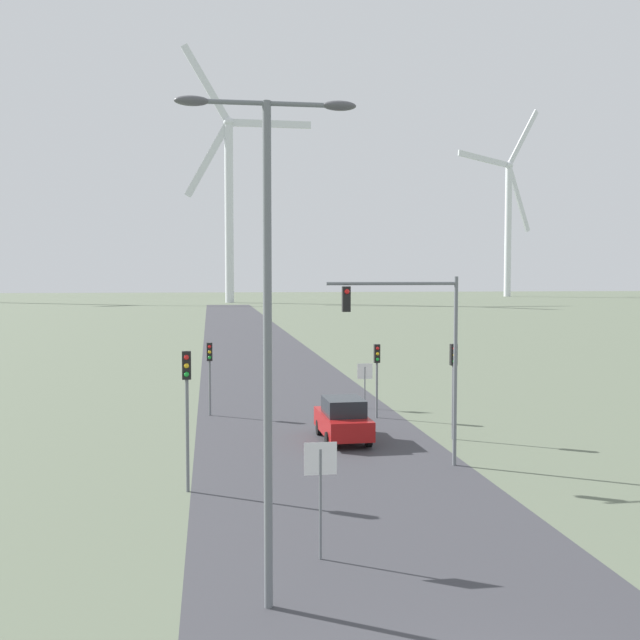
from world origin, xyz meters
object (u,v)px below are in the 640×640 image
object	(u,v)px
traffic_light_post_mid_left	(210,362)
wind_turbine_left	(229,191)
streetlamp	(267,294)
traffic_light_post_near_left	(187,390)
stop_sign_far	(365,377)
traffic_light_post_mid_right	(377,364)
stop_sign_near	(320,478)
traffic_light_post_near_right	(454,370)
traffic_light_mast_overhead	(414,333)
car_approaching	(343,419)
wind_turbine_center	(508,213)

from	to	relation	value
traffic_light_post_mid_left	wind_turbine_left	world-z (taller)	wind_turbine_left
streetlamp	traffic_light_post_near_left	distance (m)	9.54
stop_sign_far	traffic_light_post_mid_right	xyz separation A→B (m)	(0.04, -2.64, 1.00)
stop_sign_near	traffic_light_post_near_right	size ratio (longest dim) A/B	0.72
traffic_light_post_mid_left	wind_turbine_left	size ratio (longest dim) A/B	0.06
stop_sign_near	stop_sign_far	size ratio (longest dim) A/B	1.23
stop_sign_far	traffic_light_post_near_left	distance (m)	16.57
stop_sign_near	traffic_light_post_near_left	distance (m)	7.26
traffic_light_post_mid_left	traffic_light_mast_overhead	distance (m)	13.53
stop_sign_far	car_approaching	xyz separation A→B (m)	(-2.48, -7.38, -0.74)
traffic_light_post_near_right	car_approaching	world-z (taller)	traffic_light_post_near_right
traffic_light_post_mid_left	wind_turbine_center	world-z (taller)	wind_turbine_center
traffic_light_post_near_left	traffic_light_post_near_right	distance (m)	12.56
stop_sign_far	traffic_light_post_mid_left	bearing A→B (deg)	-174.09
traffic_light_mast_overhead	wind_turbine_center	world-z (taller)	wind_turbine_center
traffic_light_post_mid_right	wind_turbine_left	bearing A→B (deg)	91.05
stop_sign_far	wind_turbine_left	distance (m)	157.27
traffic_light_post_mid_left	traffic_light_mast_overhead	world-z (taller)	traffic_light_mast_overhead
streetlamp	traffic_light_post_near_left	xyz separation A→B (m)	(-1.91, 8.76, -3.27)
traffic_light_post_near_left	car_approaching	xyz separation A→B (m)	(6.26, 6.59, -2.40)
wind_turbine_left	stop_sign_far	bearing A→B (deg)	-88.95
streetlamp	traffic_light_post_mid_right	size ratio (longest dim) A/B	2.91
traffic_light_mast_overhead	wind_turbine_left	size ratio (longest dim) A/B	0.11
traffic_light_post_near_right	stop_sign_far	bearing A→B (deg)	105.65
stop_sign_near	wind_turbine_left	bearing A→B (deg)	89.18
traffic_light_post_near_left	traffic_light_mast_overhead	size ratio (longest dim) A/B	0.66
wind_turbine_left	wind_turbine_center	size ratio (longest dim) A/B	1.03
stop_sign_near	stop_sign_far	world-z (taller)	stop_sign_near
streetlamp	traffic_light_post_mid_right	bearing A→B (deg)	71.12
traffic_light_mast_overhead	wind_turbine_center	xyz separation A→B (m)	(90.60, 210.40, 22.58)
traffic_light_post_near_left	car_approaching	size ratio (longest dim) A/B	1.10
streetlamp	traffic_light_post_near_left	size ratio (longest dim) A/B	2.31
wind_turbine_left	car_approaching	bearing A→B (deg)	-89.87
traffic_light_post_mid_right	car_approaching	distance (m)	5.65
traffic_light_post_near_right	wind_turbine_center	bearing A→B (deg)	66.96
streetlamp	traffic_light_post_mid_left	bearing A→B (deg)	93.11
stop_sign_near	traffic_light_post_mid_left	world-z (taller)	traffic_light_post_mid_left
stop_sign_far	wind_turbine_left	size ratio (longest dim) A/B	0.04
streetlamp	stop_sign_near	distance (m)	5.38
traffic_light_post_near_left	car_approaching	bearing A→B (deg)	46.50
stop_sign_far	streetlamp	bearing A→B (deg)	-106.71
streetlamp	stop_sign_near	bearing A→B (deg)	59.27
stop_sign_far	traffic_light_mast_overhead	bearing A→B (deg)	-93.48
traffic_light_post_mid_right	traffic_light_mast_overhead	world-z (taller)	traffic_light_mast_overhead
stop_sign_far	traffic_light_post_mid_right	world-z (taller)	traffic_light_post_mid_right
traffic_light_post_mid_left	car_approaching	size ratio (longest dim) A/B	0.88
wind_turbine_center	stop_sign_near	bearing A→B (deg)	-113.54
stop_sign_far	wind_turbine_center	world-z (taller)	wind_turbine_center
traffic_light_post_mid_right	traffic_light_post_near_left	bearing A→B (deg)	-127.76
traffic_light_post_mid_left	wind_turbine_center	xyz separation A→B (m)	(97.89, 199.21, 24.81)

